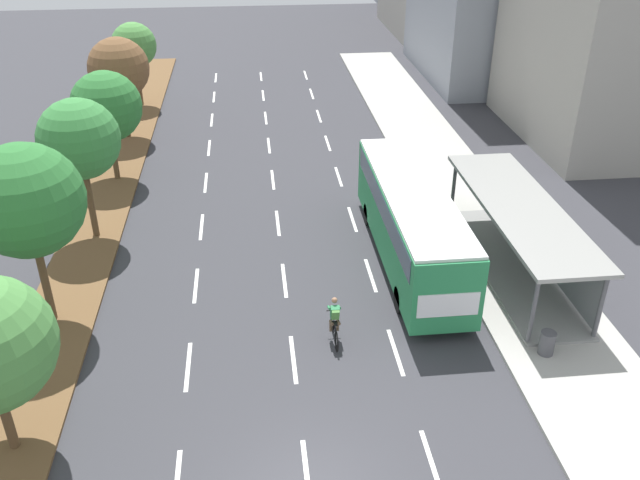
{
  "coord_description": "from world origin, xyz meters",
  "views": [
    {
      "loc": [
        -1.02,
        -12.15,
        14.58
      ],
      "look_at": [
        1.54,
        11.53,
        1.2
      ],
      "focal_mm": 37.79,
      "sensor_mm": 36.0,
      "label": 1
    }
  ],
  "objects": [
    {
      "name": "lane_divider_left",
      "position": [
        -3.5,
        17.93,
        0.0
      ],
      "size": [
        0.14,
        46.85,
        0.01
      ],
      "color": "white",
      "rests_on": "ground"
    },
    {
      "name": "bus",
      "position": [
        5.25,
        11.46,
        2.07
      ],
      "size": [
        2.54,
        11.29,
        3.37
      ],
      "color": "#28844C",
      "rests_on": "ground"
    },
    {
      "name": "median_tree_third",
      "position": [
        -8.09,
        14.98,
        4.61
      ],
      "size": [
        3.39,
        3.39,
        6.21
      ],
      "color": "brown",
      "rests_on": "median_strip"
    },
    {
      "name": "cyclist",
      "position": [
        1.51,
        6.49,
        0.79
      ],
      "size": [
        0.46,
        1.82,
        1.71
      ],
      "color": "black",
      "rests_on": "ground"
    },
    {
      "name": "lane_divider_center",
      "position": [
        0.0,
        17.93,
        0.0
      ],
      "size": [
        0.14,
        46.85,
        0.01
      ],
      "color": "white",
      "rests_on": "ground"
    },
    {
      "name": "median_tree_farthest",
      "position": [
        -8.36,
        33.7,
        4.09
      ],
      "size": [
        2.93,
        2.93,
        5.46
      ],
      "color": "brown",
      "rests_on": "median_strip"
    },
    {
      "name": "trash_bin",
      "position": [
        8.45,
        4.83,
        0.57
      ],
      "size": [
        0.52,
        0.52,
        0.85
      ],
      "primitive_type": "cylinder",
      "color": "#4C4C51",
      "rests_on": "sidewalk_right"
    },
    {
      "name": "building_near_right",
      "position": [
        20.05,
        24.97,
        7.1
      ],
      "size": [
        9.63,
        12.8,
        14.21
      ],
      "primitive_type": "cube",
      "color": "#A39E93",
      "rests_on": "ground"
    },
    {
      "name": "median_tree_second",
      "position": [
        -8.52,
        8.74,
        4.84
      ],
      "size": [
        3.88,
        3.88,
        6.67
      ],
      "color": "brown",
      "rests_on": "median_strip"
    },
    {
      "name": "median_strip",
      "position": [
        -8.3,
        20.0,
        0.06
      ],
      "size": [
        2.6,
        52.0,
        0.12
      ],
      "primitive_type": "cube",
      "color": "brown",
      "rests_on": "ground"
    },
    {
      "name": "median_tree_fourth",
      "position": [
        -8.11,
        21.22,
        3.98
      ],
      "size": [
        3.53,
        3.53,
        5.64
      ],
      "color": "brown",
      "rests_on": "median_strip"
    },
    {
      "name": "sidewalk_right",
      "position": [
        9.25,
        20.0,
        0.07
      ],
      "size": [
        4.5,
        52.0,
        0.15
      ],
      "primitive_type": "cube",
      "color": "#ADAAA3",
      "rests_on": "ground"
    },
    {
      "name": "bus_shelter",
      "position": [
        9.53,
        10.22,
        1.87
      ],
      "size": [
        2.9,
        10.47,
        2.86
      ],
      "color": "gray",
      "rests_on": "sidewalk_right"
    },
    {
      "name": "median_tree_fifth",
      "position": [
        -8.4,
        27.46,
        4.24
      ],
      "size": [
        3.5,
        3.5,
        5.89
      ],
      "color": "brown",
      "rests_on": "median_strip"
    },
    {
      "name": "lane_divider_right",
      "position": [
        3.5,
        17.93,
        0.0
      ],
      "size": [
        0.14,
        46.85,
        0.01
      ],
      "color": "white",
      "rests_on": "ground"
    }
  ]
}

